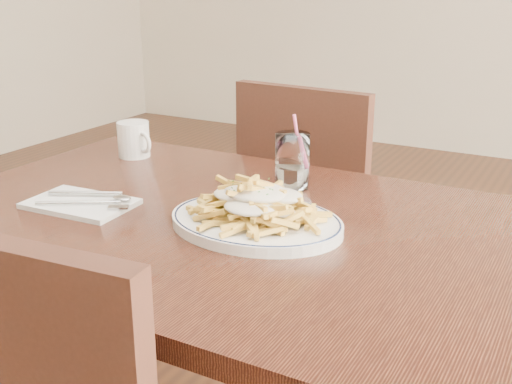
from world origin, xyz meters
The scene contains 8 objects.
table centered at (0.00, 0.00, 0.67)m, with size 1.20×0.80×0.75m.
chair_far centered at (-0.11, 0.71, 0.51)m, with size 0.45×0.45×0.90m.
fries_plate centered at (0.09, -0.02, 0.76)m, with size 0.37×0.33×0.02m.
loaded_fries centered at (0.09, -0.02, 0.81)m, with size 0.25×0.20×0.07m.
napkin centered at (-0.27, -0.09, 0.76)m, with size 0.21×0.14×0.01m, color silver.
cutlery centered at (-0.27, -0.08, 0.76)m, with size 0.20×0.16×0.01m.
water_glass centered at (0.05, 0.23, 0.80)m, with size 0.07×0.07×0.16m.
coffee_mug centered at (-0.41, 0.25, 0.79)m, with size 0.11×0.08×0.09m.
Camera 1 is at (0.62, -0.97, 1.20)m, focal length 45.00 mm.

